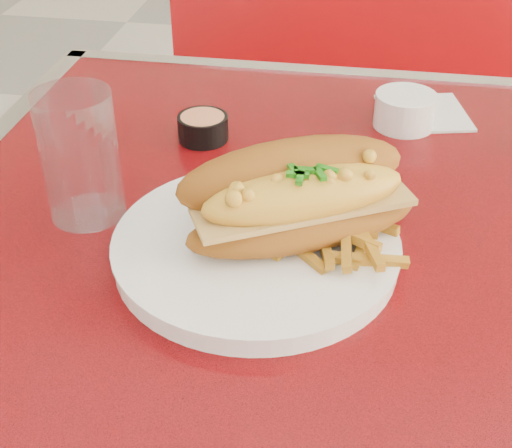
% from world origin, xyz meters
% --- Properties ---
extents(diner_table, '(1.23, 0.83, 0.77)m').
position_xyz_m(diner_table, '(0.00, 0.00, 0.61)').
color(diner_table, red).
rests_on(diner_table, ground).
extents(booth_bench_far, '(1.20, 0.51, 0.90)m').
position_xyz_m(booth_bench_far, '(0.00, 0.81, 0.29)').
color(booth_bench_far, '#990A0D').
rests_on(booth_bench_far, ground).
extents(dinner_plate, '(0.32, 0.32, 0.02)m').
position_xyz_m(dinner_plate, '(-0.22, -0.08, 0.78)').
color(dinner_plate, white).
rests_on(dinner_plate, diner_table).
extents(mac_hoagie, '(0.26, 0.21, 0.11)m').
position_xyz_m(mac_hoagie, '(-0.18, -0.07, 0.83)').
color(mac_hoagie, '#945617').
rests_on(mac_hoagie, dinner_plate).
extents(fries_pile, '(0.13, 0.12, 0.04)m').
position_xyz_m(fries_pile, '(-0.15, -0.06, 0.81)').
color(fries_pile, gold).
rests_on(fries_pile, dinner_plate).
extents(fork, '(0.03, 0.13, 0.00)m').
position_xyz_m(fork, '(-0.16, -0.03, 0.79)').
color(fork, silver).
rests_on(fork, dinner_plate).
extents(gravy_ramekin, '(0.10, 0.10, 0.05)m').
position_xyz_m(gravy_ramekin, '(-0.07, 0.23, 0.79)').
color(gravy_ramekin, white).
rests_on(gravy_ramekin, diner_table).
extents(sauce_cup_left, '(0.08, 0.08, 0.03)m').
position_xyz_m(sauce_cup_left, '(-0.33, 0.15, 0.79)').
color(sauce_cup_left, black).
rests_on(sauce_cup_left, diner_table).
extents(water_tumbler, '(0.10, 0.10, 0.14)m').
position_xyz_m(water_tumbler, '(-0.41, -0.04, 0.84)').
color(water_tumbler, silver).
rests_on(water_tumbler, diner_table).
extents(paper_napkin, '(0.14, 0.14, 0.00)m').
position_xyz_m(paper_napkin, '(-0.04, 0.27, 0.77)').
color(paper_napkin, silver).
rests_on(paper_napkin, diner_table).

